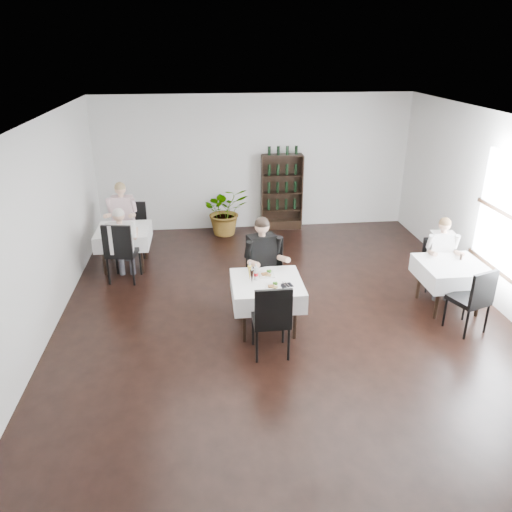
{
  "coord_description": "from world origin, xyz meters",
  "views": [
    {
      "loc": [
        -1.18,
        -6.51,
        3.99
      ],
      "look_at": [
        -0.44,
        0.2,
        1.09
      ],
      "focal_mm": 35.0,
      "sensor_mm": 36.0,
      "label": 1
    }
  ],
  "objects_px": {
    "main_table": "(267,290)",
    "potted_tree": "(225,211)",
    "diner_main": "(264,259)",
    "wine_shelf": "(282,193)"
  },
  "relations": [
    {
      "from": "wine_shelf",
      "to": "main_table",
      "type": "distance_m",
      "value": 4.41
    },
    {
      "from": "potted_tree",
      "to": "diner_main",
      "type": "xyz_separation_m",
      "value": [
        0.41,
        -3.56,
        0.36
      ]
    },
    {
      "from": "main_table",
      "to": "potted_tree",
      "type": "height_order",
      "value": "potted_tree"
    },
    {
      "from": "main_table",
      "to": "potted_tree",
      "type": "xyz_separation_m",
      "value": [
        -0.4,
        4.08,
        -0.07
      ]
    },
    {
      "from": "potted_tree",
      "to": "wine_shelf",
      "type": "bearing_deg",
      "value": 10.04
    },
    {
      "from": "main_table",
      "to": "diner_main",
      "type": "distance_m",
      "value": 0.6
    },
    {
      "from": "wine_shelf",
      "to": "potted_tree",
      "type": "height_order",
      "value": "wine_shelf"
    },
    {
      "from": "wine_shelf",
      "to": "main_table",
      "type": "xyz_separation_m",
      "value": [
        -0.9,
        -4.31,
        -0.23
      ]
    },
    {
      "from": "wine_shelf",
      "to": "diner_main",
      "type": "height_order",
      "value": "wine_shelf"
    },
    {
      "from": "main_table",
      "to": "potted_tree",
      "type": "distance_m",
      "value": 4.1
    }
  ]
}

